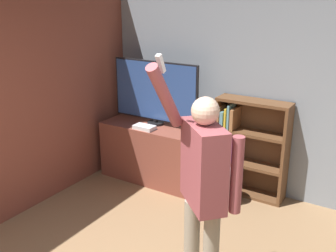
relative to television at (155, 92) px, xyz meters
The scene contains 8 objects.
wall_back 1.54m from the television, 15.12° to the left, with size 6.57×0.06×2.70m.
wall_side_brick 1.49m from the television, 124.21° to the right, with size 0.06×4.80×2.70m.
tv_ledge 0.82m from the television, 90.00° to the right, with size 1.39×0.62×0.77m.
television is the anchor object (origin of this frame).
game_console 0.48m from the television, 92.10° to the right, with size 0.27×0.16×0.05m.
bookshelf 1.35m from the television, 10.51° to the left, with size 0.89×0.28×1.23m.
person 2.31m from the television, 47.21° to the right, with size 0.63×0.57×2.04m.
waste_bin 1.50m from the television, ahead, with size 0.29×0.29×0.42m.
Camera 1 is at (1.30, -1.31, 2.43)m, focal length 42.00 mm.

